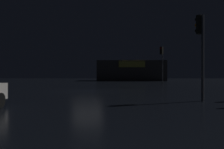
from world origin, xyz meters
TOP-DOWN VIEW (x-y plane):
  - ground_plane at (0.00, 0.00)m, footprint 120.00×120.00m
  - store_building at (5.61, 31.71)m, footprint 14.61×8.00m
  - traffic_signal_opposite at (6.91, -7.03)m, footprint 0.42×0.42m
  - traffic_signal_cross_left at (7.54, 6.54)m, footprint 0.43×0.41m

SIDE VIEW (x-z plane):
  - ground_plane at x=0.00m, z-range 0.00..0.00m
  - store_building at x=5.61m, z-range 0.00..4.37m
  - traffic_signal_opposite at x=6.91m, z-range 0.91..5.45m
  - traffic_signal_cross_left at x=7.54m, z-range 1.23..5.75m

